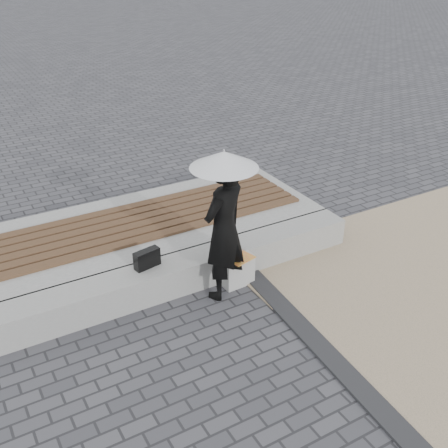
{
  "coord_description": "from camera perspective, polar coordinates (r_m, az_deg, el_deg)",
  "views": [
    {
      "loc": [
        -2.45,
        -3.7,
        4.04
      ],
      "look_at": [
        0.36,
        1.19,
        1.0
      ],
      "focal_mm": 43.07,
      "sensor_mm": 36.0,
      "label": 1
    }
  ],
  "objects": [
    {
      "name": "handbag",
      "position": [
        6.72,
        -8.18,
        -3.67
      ],
      "size": [
        0.35,
        0.18,
        0.24
      ],
      "primitive_type": "cube",
      "rotation": [
        0.0,
        0.0,
        0.19
      ],
      "color": "black",
      "rests_on": "seating_ledge"
    },
    {
      "name": "timber_platform",
      "position": [
        7.94,
        -8.07,
        -0.93
      ],
      "size": [
        5.0,
        2.0,
        0.4
      ],
      "primitive_type": "cube",
      "color": "#ABAAA6",
      "rests_on": "ground"
    },
    {
      "name": "seating_ledge",
      "position": [
        6.99,
        -4.27,
        -5.1
      ],
      "size": [
        5.0,
        0.45,
        0.4
      ],
      "primitive_type": "cube",
      "color": "#A6A6A1",
      "rests_on": "ground"
    },
    {
      "name": "timber_decking",
      "position": [
        7.84,
        -8.18,
        0.48
      ],
      "size": [
        4.6,
        1.2,
        0.04
      ],
      "primitive_type": null,
      "color": "brown",
      "rests_on": "timber_platform"
    },
    {
      "name": "ground",
      "position": [
        6.01,
        2.74,
        -14.04
      ],
      "size": [
        80.0,
        80.0,
        0.0
      ],
      "primitive_type": "plane",
      "color": "#49484D",
      "rests_on": "ground"
    },
    {
      "name": "edging_band",
      "position": [
        6.06,
        11.56,
        -14.04
      ],
      "size": [
        0.61,
        5.2,
        0.04
      ],
      "primitive_type": "cube",
      "rotation": [
        0.0,
        0.0,
        -0.07
      ],
      "color": "#292A2C",
      "rests_on": "ground"
    },
    {
      "name": "woman",
      "position": [
        6.45,
        0.0,
        -0.61
      ],
      "size": [
        0.79,
        0.67,
        1.84
      ],
      "primitive_type": "imported",
      "rotation": [
        0.0,
        0.0,
        3.56
      ],
      "color": "black",
      "rests_on": "ground"
    },
    {
      "name": "parasol",
      "position": [
        6.07,
        0.0,
        6.85
      ],
      "size": [
        0.8,
        0.8,
        1.02
      ],
      "rotation": [
        0.0,
        0.0,
        -0.18
      ],
      "color": "#B5B4BA",
      "rests_on": "ground"
    },
    {
      "name": "magazine",
      "position": [
        6.82,
        1.79,
        -3.66
      ],
      "size": [
        0.37,
        0.31,
        0.01
      ],
      "primitive_type": "cube",
      "rotation": [
        0.0,
        0.0,
        0.25
      ],
      "color": "#F64E3D",
      "rests_on": "canvas_tote"
    },
    {
      "name": "canvas_tote",
      "position": [
        6.97,
        1.55,
        -5.0
      ],
      "size": [
        0.41,
        0.19,
        0.43
      ],
      "primitive_type": "cube",
      "rotation": [
        0.0,
        0.0,
        0.05
      ],
      "color": "beige",
      "rests_on": "ground"
    }
  ]
}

